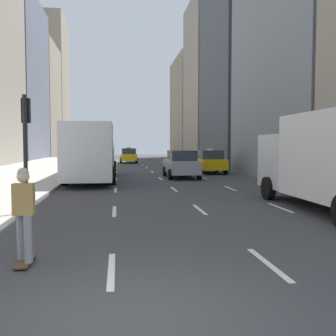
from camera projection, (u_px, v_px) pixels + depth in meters
ground_plane at (125, 322)px, 4.76m from camera, size 160.00×160.00×0.00m
sidewalk_left at (29, 171)px, 30.60m from camera, size 8.00×66.00×0.15m
lane_markings at (156, 175)px, 27.86m from camera, size 5.72×56.00×0.01m
building_row_left at (3, 62)px, 48.18m from camera, size 6.00×89.19×31.75m
building_row_right at (263, 24)px, 32.68m from camera, size 6.00×63.33×33.73m
taxi_lead at (209, 161)px, 29.69m from camera, size 2.02×4.40×1.87m
taxi_second at (129, 155)px, 46.37m from camera, size 2.02×4.40×1.87m
sedan_black_near at (181, 164)px, 25.42m from camera, size 2.02×4.62×1.78m
city_bus at (93, 151)px, 24.01m from camera, size 2.80×11.61×3.25m
skateboarder at (24, 211)px, 6.99m from camera, size 0.36×0.80×1.75m
traffic_light_pole at (26, 136)px, 11.50m from camera, size 0.24×0.42×3.60m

